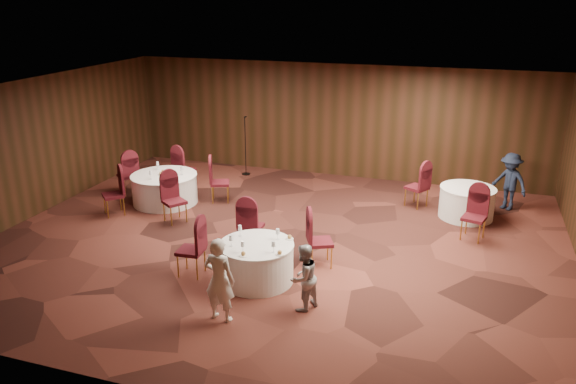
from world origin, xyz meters
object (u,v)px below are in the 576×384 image
(table_right, at_px, (467,202))
(man_c, at_px, (510,182))
(woman_b, at_px, (303,277))
(table_left, at_px, (165,188))
(woman_a, at_px, (219,280))
(mic_stand, at_px, (246,157))
(table_main, at_px, (257,262))

(table_right, distance_m, man_c, 1.33)
(woman_b, bearing_deg, table_left, -102.36)
(woman_a, relative_size, man_c, 1.01)
(woman_a, bearing_deg, table_right, -117.39)
(mic_stand, relative_size, woman_b, 1.47)
(table_left, xyz_separation_m, woman_a, (3.60, -4.50, 0.35))
(woman_b, distance_m, man_c, 6.90)
(table_left, relative_size, woman_a, 1.14)
(table_left, distance_m, man_c, 8.51)
(table_main, relative_size, table_left, 0.84)
(table_left, xyz_separation_m, man_c, (8.21, 2.22, 0.34))
(mic_stand, bearing_deg, table_left, -110.54)
(man_c, bearing_deg, mic_stand, -150.31)
(woman_a, bearing_deg, mic_stand, -66.11)
(table_left, relative_size, mic_stand, 0.95)
(mic_stand, bearing_deg, man_c, -4.77)
(woman_a, bearing_deg, table_main, -88.75)
(woman_a, xyz_separation_m, man_c, (4.61, 6.72, -0.01))
(table_left, relative_size, table_right, 1.28)
(mic_stand, bearing_deg, table_main, -66.04)
(mic_stand, distance_m, woman_b, 7.57)
(table_left, bearing_deg, table_right, 10.50)
(table_right, xyz_separation_m, woman_a, (-3.67, -5.85, 0.35))
(table_main, height_order, woman_a, woman_a)
(woman_b, bearing_deg, table_right, 179.98)
(man_c, bearing_deg, woman_a, -90.00)
(table_main, distance_m, woman_b, 1.30)
(table_main, bearing_deg, woman_a, -93.48)
(table_main, xyz_separation_m, mic_stand, (-2.63, 5.91, 0.14))
(table_right, bearing_deg, table_main, -128.88)
(mic_stand, distance_m, woman_a, 7.75)
(mic_stand, xyz_separation_m, man_c, (7.16, -0.60, 0.20))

